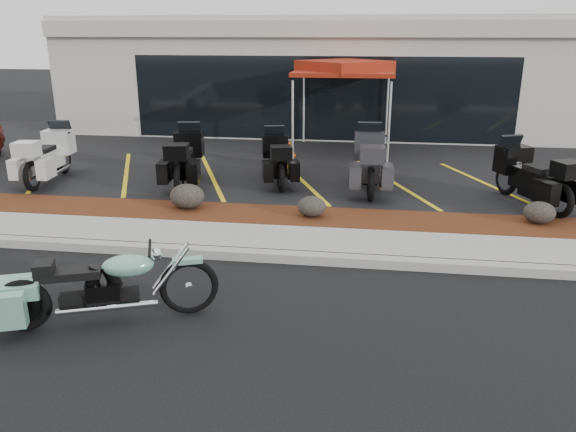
% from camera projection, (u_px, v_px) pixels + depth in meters
% --- Properties ---
extents(ground, '(90.00, 90.00, 0.00)m').
position_uv_depth(ground, '(254.00, 283.00, 8.24)').
color(ground, black).
rests_on(ground, ground).
extents(curb, '(24.00, 0.25, 0.15)m').
position_uv_depth(curb, '(265.00, 255.00, 9.07)').
color(curb, gray).
rests_on(curb, ground).
extents(sidewalk, '(24.00, 1.20, 0.15)m').
position_uv_depth(sidewalk, '(272.00, 240.00, 9.72)').
color(sidewalk, gray).
rests_on(sidewalk, ground).
extents(mulch_bed, '(24.00, 1.20, 0.16)m').
position_uv_depth(mulch_bed, '(283.00, 218.00, 10.85)').
color(mulch_bed, '#37150C').
rests_on(mulch_bed, ground).
extents(upper_lot, '(26.00, 9.60, 0.15)m').
position_uv_depth(upper_lot, '(312.00, 159.00, 15.93)').
color(upper_lot, black).
rests_on(upper_lot, ground).
extents(dealership_building, '(18.00, 8.16, 4.00)m').
position_uv_depth(dealership_building, '(329.00, 73.00, 21.21)').
color(dealership_building, '#A7A397').
rests_on(dealership_building, ground).
extents(boulder_left, '(0.70, 0.58, 0.49)m').
position_uv_depth(boulder_left, '(187.00, 196.00, 11.14)').
color(boulder_left, black).
rests_on(boulder_left, mulch_bed).
extents(boulder_mid, '(0.55, 0.46, 0.39)m').
position_uv_depth(boulder_mid, '(312.00, 206.00, 10.66)').
color(boulder_mid, black).
rests_on(boulder_mid, mulch_bed).
extents(boulder_right, '(0.57, 0.48, 0.41)m').
position_uv_depth(boulder_right, '(539.00, 213.00, 10.28)').
color(boulder_right, black).
rests_on(boulder_right, mulch_bed).
extents(hero_cruiser, '(2.92, 1.69, 1.00)m').
position_uv_depth(hero_cruiser, '(189.00, 279.00, 7.20)').
color(hero_cruiser, '#6AA58D').
rests_on(hero_cruiser, ground).
extents(touring_white, '(1.10, 2.36, 1.33)m').
position_uv_depth(touring_white, '(62.00, 147.00, 13.81)').
color(touring_white, silver).
rests_on(touring_white, upper_lot).
extents(touring_black_front, '(1.23, 2.42, 1.35)m').
position_uv_depth(touring_black_front, '(190.00, 149.00, 13.49)').
color(touring_black_front, black).
rests_on(touring_black_front, upper_lot).
extents(touring_black_mid, '(1.33, 2.26, 1.24)m').
position_uv_depth(touring_black_mid, '(274.00, 150.00, 13.63)').
color(touring_black_mid, black).
rests_on(touring_black_mid, upper_lot).
extents(touring_grey, '(1.02, 2.43, 1.39)m').
position_uv_depth(touring_grey, '(369.00, 151.00, 13.13)').
color(touring_grey, '#2F2F34').
rests_on(touring_grey, upper_lot).
extents(touring_black_rear, '(1.69, 2.41, 1.31)m').
position_uv_depth(touring_black_rear, '(508.00, 165.00, 11.98)').
color(touring_black_rear, black).
rests_on(touring_black_rear, upper_lot).
extents(traffic_cone, '(0.37, 0.37, 0.46)m').
position_uv_depth(traffic_cone, '(290.00, 148.00, 15.87)').
color(traffic_cone, '#D84D07').
rests_on(traffic_cone, upper_lot).
extents(popup_canopy, '(3.62, 3.62, 2.59)m').
position_uv_depth(popup_canopy, '(344.00, 69.00, 15.89)').
color(popup_canopy, silver).
rests_on(popup_canopy, upper_lot).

